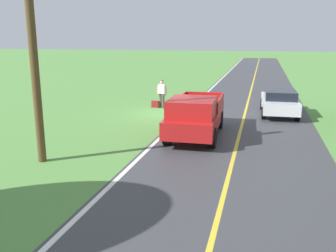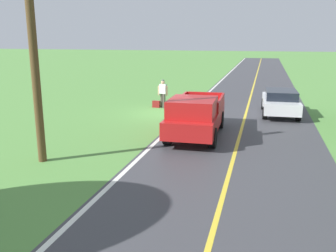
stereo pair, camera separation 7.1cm
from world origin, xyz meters
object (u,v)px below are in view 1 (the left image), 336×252
Objects in this scene: utility_pole_roadside at (33,47)px; pickup_truck_passing at (195,115)px; hitchhiker_walking at (162,92)px; suitcase_carried at (155,104)px; sedan_near_oncoming at (279,101)px.

pickup_truck_passing is at bearing -135.43° from utility_pole_roadside.
hitchhiker_walking reaches higher than suitcase_carried.
suitcase_carried is (0.42, 0.07, -0.77)m from hitchhiker_walking.
utility_pole_roadside reaches higher than hitchhiker_walking.
pickup_truck_passing reaches higher than suitcase_carried.
sedan_near_oncoming reaches higher than suitcase_carried.
hitchhiker_walking is 6.91m from sedan_near_oncoming.
pickup_truck_passing is (-3.19, 6.21, -0.01)m from hitchhiker_walking.
hitchhiker_walking is 0.39× the size of sedan_near_oncoming.
suitcase_carried is at bearing 8.79° from hitchhiker_walking.
pickup_truck_passing is at bearing 32.47° from suitcase_carried.
pickup_truck_passing is at bearing 57.48° from sedan_near_oncoming.
utility_pole_roadside reaches higher than sedan_near_oncoming.
hitchhiker_walking is 0.88m from suitcase_carried.
hitchhiker_walking is at bearing -62.86° from pickup_truck_passing.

